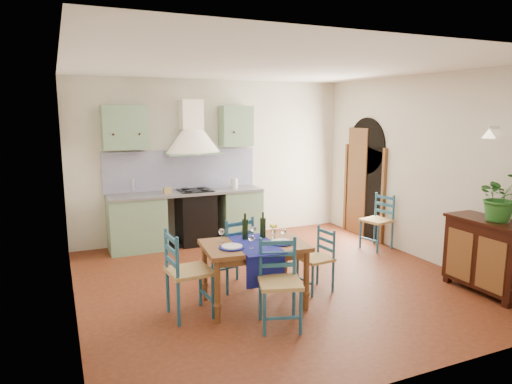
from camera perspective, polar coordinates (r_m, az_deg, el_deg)
floor at (r=6.25m, az=2.42°, el=-11.05°), size 5.00×5.00×0.00m
back_wall at (r=7.90m, az=-7.96°, el=1.19°), size 5.00×0.96×2.80m
right_wall at (r=7.55m, az=18.79°, el=2.55°), size 0.26×5.00×2.80m
left_wall at (r=5.30m, az=-22.51°, el=0.09°), size 0.04×5.00×2.80m
ceiling at (r=5.86m, az=2.63°, el=15.49°), size 5.00×5.00×0.01m
dining_table at (r=5.30m, az=-0.18°, el=-7.34°), size 1.24×0.95×1.06m
chair_near at (r=4.87m, az=2.96°, el=-11.23°), size 0.54×0.54×0.93m
chair_far at (r=5.87m, az=-2.82°, el=-7.40°), size 0.51×0.51×0.95m
chair_left at (r=5.12m, az=-8.69°, el=-9.93°), size 0.48×0.48×0.98m
chair_right at (r=5.87m, az=7.67°, el=-8.27°), size 0.41×0.41×0.80m
chair_spare at (r=7.83m, az=15.02°, el=-3.48°), size 0.50×0.50×0.90m
sideboard at (r=6.42m, az=27.00°, el=-6.80°), size 0.50×1.05×0.94m
potted_plant at (r=6.22m, az=28.30°, el=-0.51°), size 0.68×0.64×0.60m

